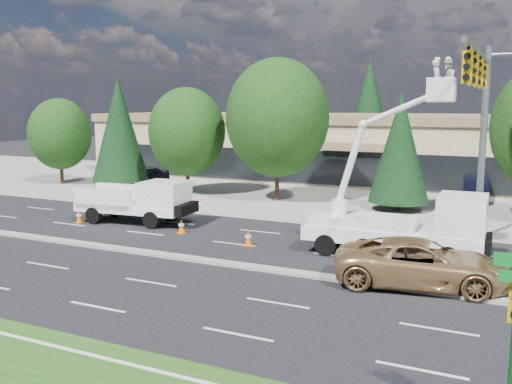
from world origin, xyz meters
The scene contains 21 objects.
ground centered at (0.00, 0.00, 0.00)m, with size 140.00×140.00×0.00m, color black.
concrete_apron centered at (0.00, 20.00, 0.01)m, with size 140.00×22.00×0.01m, color gray.
road_median centered at (0.00, 0.00, 0.06)m, with size 120.00×0.55×0.12m, color gray.
strip_mall centered at (0.00, 29.97, 2.83)m, with size 50.40×15.40×5.50m.
tree_front_a centered at (-22.00, 15.00, 4.01)m, with size 4.94×4.94×6.85m.
tree_front_b centered at (-16.00, 15.00, 4.50)m, with size 4.26×4.26×8.40m.
tree_front_c centered at (-10.00, 15.00, 4.43)m, with size 5.46×5.46×7.57m.
tree_front_d centered at (-3.00, 15.00, 5.49)m, with size 6.76×6.76×9.38m.
tree_front_e centered at (5.00, 15.00, 3.81)m, with size 3.61×3.61×7.11m.
tree_back_a centered at (-18.00, 42.00, 5.16)m, with size 4.88×4.88×9.61m.
tree_back_b centered at (-4.00, 42.00, 5.95)m, with size 5.63×5.63×11.09m.
tree_back_c centered at (10.00, 42.00, 5.02)m, with size 4.75×4.75×9.36m.
signal_mast centered at (10.03, 7.04, 6.06)m, with size 2.76×10.16×9.00m.
utility_pickup centered at (-6.71, 5.12, 0.96)m, with size 6.27×2.85×2.33m.
bucket_truck centered at (7.62, 4.22, 1.75)m, with size 7.39×2.56×8.18m.
traffic_cone_a centered at (-9.76, 3.74, 0.34)m, with size 0.40×0.40×0.70m.
traffic_cone_b centered at (-3.37, 4.01, 0.34)m, with size 0.40×0.40×0.70m.
traffic_cone_c centered at (0.74, 3.22, 0.34)m, with size 0.40×0.40×0.70m.
minivan centered at (8.84, 0.60, 0.83)m, with size 2.76×5.98×1.66m, color tan.
parked_car_west centered at (-14.93, 16.36, 0.79)m, with size 1.86×4.63×1.58m, color black.
parked_car_east centered at (8.90, 21.00, 0.76)m, with size 1.60×4.59×1.51m, color black.
Camera 1 is at (12.02, -19.36, 6.34)m, focal length 40.00 mm.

